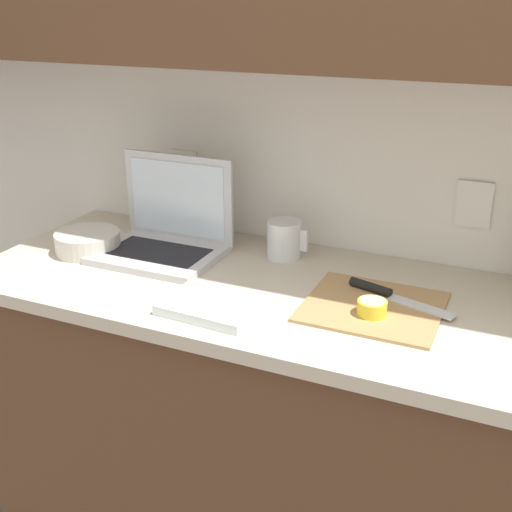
{
  "coord_description": "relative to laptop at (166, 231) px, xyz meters",
  "views": [
    {
      "loc": [
        0.25,
        -1.35,
        1.58
      ],
      "look_at": [
        -0.35,
        -0.01,
        0.98
      ],
      "focal_mm": 45.0,
      "sensor_mm": 36.0,
      "label": 1
    }
  ],
  "objects": [
    {
      "name": "lemon_half_cut",
      "position": [
        0.63,
        -0.15,
        -0.04
      ],
      "size": [
        0.07,
        0.07,
        0.04
      ],
      "color": "yellow",
      "rests_on": "cutting_board"
    },
    {
      "name": "dish_towel",
      "position": [
        0.28,
        -0.27,
        -0.05
      ],
      "size": [
        0.23,
        0.17,
        0.02
      ],
      "primitive_type": "cube",
      "rotation": [
        0.0,
        0.0,
        -0.05
      ],
      "color": "white",
      "rests_on": "counter_unit"
    },
    {
      "name": "counter_unit",
      "position": [
        0.69,
        -0.08,
        -0.5
      ],
      "size": [
        2.2,
        0.63,
        0.9
      ],
      "color": "brown",
      "rests_on": "ground_plane"
    },
    {
      "name": "wall_back",
      "position": [
        0.67,
        0.16,
        0.59
      ],
      "size": [
        5.2,
        0.38,
        2.6
      ],
      "color": "white",
      "rests_on": "ground_plane"
    },
    {
      "name": "knife",
      "position": [
        0.63,
        -0.04,
        -0.05
      ],
      "size": [
        0.27,
        0.11,
        0.02
      ],
      "rotation": [
        0.0,
        0.0,
        -0.29
      ],
      "color": "silver",
      "rests_on": "cutting_board"
    },
    {
      "name": "measuring_cup",
      "position": [
        0.31,
        0.1,
        -0.01
      ],
      "size": [
        0.12,
        0.1,
        0.11
      ],
      "color": "silver",
      "rests_on": "counter_unit"
    },
    {
      "name": "cutting_board",
      "position": [
        0.62,
        -0.11,
        -0.06
      ],
      "size": [
        0.31,
        0.29,
        0.01
      ],
      "primitive_type": "cube",
      "color": "tan",
      "rests_on": "counter_unit"
    },
    {
      "name": "laptop",
      "position": [
        0.0,
        0.0,
        0.0
      ],
      "size": [
        0.34,
        0.25,
        0.27
      ],
      "rotation": [
        0.0,
        0.0,
        -0.0
      ],
      "color": "silver",
      "rests_on": "counter_unit"
    },
    {
      "name": "bowl_white",
      "position": [
        -0.21,
        -0.08,
        -0.03
      ],
      "size": [
        0.18,
        0.18,
        0.06
      ],
      "color": "beige",
      "rests_on": "counter_unit"
    }
  ]
}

